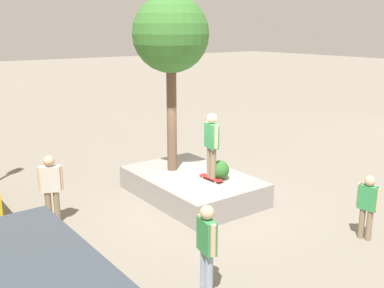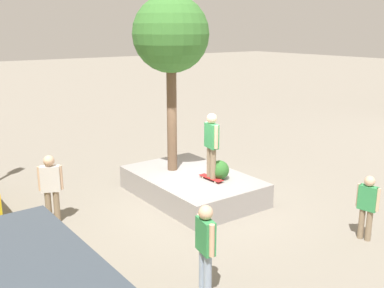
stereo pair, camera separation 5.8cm
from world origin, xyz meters
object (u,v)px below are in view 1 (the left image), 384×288
(plaza_tree, at_px, (171,36))
(planter_ledge, at_px, (192,186))
(pedestrian_crossing, at_px, (51,184))
(skateboarder, at_px, (212,141))
(bystander_watching, at_px, (368,203))
(passerby_with_bag, at_px, (207,243))
(skateboard, at_px, (211,178))

(plaza_tree, bearing_deg, planter_ledge, -166.72)
(pedestrian_crossing, bearing_deg, skateboarder, -107.77)
(bystander_watching, xyz_separation_m, pedestrian_crossing, (5.06, 5.41, 0.12))
(skateboarder, xyz_separation_m, passerby_with_bag, (-3.33, 2.76, -0.77))
(planter_ledge, bearing_deg, skateboarder, -166.29)
(planter_ledge, bearing_deg, plaza_tree, 13.28)
(skateboarder, bearing_deg, plaza_tree, 13.48)
(plaza_tree, bearing_deg, skateboarder, -166.52)
(bystander_watching, bearing_deg, plaza_tree, 18.97)
(passerby_with_bag, bearing_deg, skateboarder, -39.71)
(plaza_tree, distance_m, skateboard, 4.01)
(plaza_tree, relative_size, skateboarder, 2.77)
(plaza_tree, relative_size, passerby_with_bag, 2.90)
(plaza_tree, xyz_separation_m, pedestrian_crossing, (-0.13, 3.62, -3.46))
(passerby_with_bag, height_order, pedestrian_crossing, pedestrian_crossing)
(skateboard, relative_size, skateboarder, 0.46)
(skateboard, bearing_deg, skateboarder, 26.57)
(bystander_watching, xyz_separation_m, passerby_with_bag, (0.46, 4.21, 0.10))
(planter_ledge, height_order, bystander_watching, bystander_watching)
(planter_ledge, relative_size, plaza_tree, 0.79)
(planter_ledge, xyz_separation_m, skateboard, (-0.67, -0.16, 0.38))
(plaza_tree, relative_size, skateboard, 6.06)
(plaza_tree, distance_m, bystander_watching, 6.55)
(planter_ledge, xyz_separation_m, bystander_watching, (-4.45, -1.61, 0.55))
(skateboard, bearing_deg, pedestrian_crossing, 72.23)
(plaza_tree, relative_size, bystander_watching, 3.24)
(skateboard, height_order, skateboarder, skateboarder)
(skateboard, height_order, pedestrian_crossing, pedestrian_crossing)
(planter_ledge, bearing_deg, passerby_with_bag, 146.91)
(skateboarder, height_order, passerby_with_bag, skateboarder)
(passerby_with_bag, bearing_deg, pedestrian_crossing, 14.60)
(planter_ledge, height_order, plaza_tree, plaza_tree)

